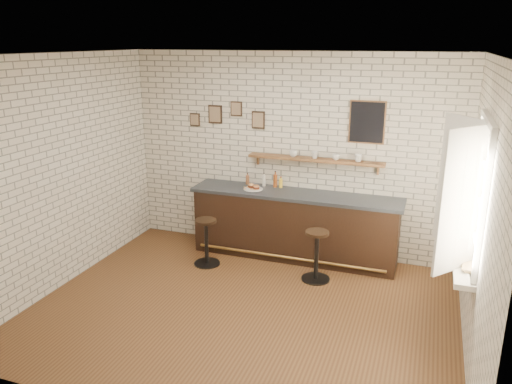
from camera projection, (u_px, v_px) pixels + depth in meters
ground at (243, 309)px, 6.08m from camera, size 5.00×5.00×0.00m
bar_counter at (294, 225)px, 7.41m from camera, size 3.10×0.65×1.01m
sandwich_plate at (253, 189)px, 7.43m from camera, size 0.28×0.28×0.01m
ciabatta_sandwich at (254, 186)px, 7.42m from camera, size 0.20×0.13×0.07m
potato_chips at (252, 188)px, 7.43m from camera, size 0.26×0.18×0.00m
bitters_bottle_brown at (248, 180)px, 7.67m from camera, size 0.06×0.06×0.18m
bitters_bottle_white at (264, 181)px, 7.58m from camera, size 0.05×0.05×0.21m
bitters_bottle_amber at (275, 181)px, 7.52m from camera, size 0.06×0.06×0.25m
condiment_bottle_yellow at (281, 183)px, 7.50m from camera, size 0.05×0.05×0.17m
bar_stool_left at (206, 240)px, 7.20m from camera, size 0.38×0.38×0.69m
bar_stool_right at (316, 254)px, 6.73m from camera, size 0.39×0.39×0.71m
wall_shelf at (315, 160)px, 7.23m from camera, size 2.00×0.18×0.18m
shelf_cup_a at (293, 154)px, 7.31m from camera, size 0.16×0.16×0.09m
shelf_cup_b at (315, 155)px, 7.21m from camera, size 0.14×0.14×0.10m
shelf_cup_c at (336, 157)px, 7.11m from camera, size 0.12×0.12×0.09m
shelf_cup_d at (358, 158)px, 7.01m from camera, size 0.14×0.14×0.10m
back_wall_decor at (306, 119)px, 7.19m from camera, size 2.96×0.02×0.56m
window_sill at (462, 260)px, 5.32m from camera, size 0.20×1.35×0.06m
casement_window at (467, 192)px, 5.11m from camera, size 0.40×1.30×1.56m
book_lower at (462, 267)px, 5.05m from camera, size 0.21×0.26×0.02m
book_upper at (462, 265)px, 5.05m from camera, size 0.20×0.26×0.02m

